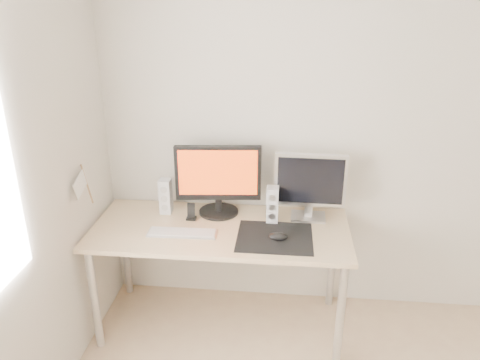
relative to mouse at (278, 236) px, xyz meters
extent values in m
plane|color=silver|center=(0.57, 0.49, 0.50)|extent=(3.50, 0.00, 3.50)
cube|color=black|center=(-0.02, 0.03, -0.02)|extent=(0.45, 0.40, 0.00)
ellipsoid|color=black|center=(0.00, 0.00, 0.00)|extent=(0.12, 0.07, 0.04)
cube|color=#D1B587|center=(-0.36, 0.12, -0.04)|extent=(1.60, 0.70, 0.03)
cylinder|color=silver|center=(-1.10, -0.17, -0.40)|extent=(0.05, 0.05, 0.70)
cylinder|color=silver|center=(0.38, -0.17, -0.40)|extent=(0.05, 0.05, 0.70)
cylinder|color=silver|center=(-1.10, 0.41, -0.40)|extent=(0.05, 0.05, 0.70)
cylinder|color=silver|center=(0.38, 0.41, -0.40)|extent=(0.05, 0.05, 0.70)
cylinder|color=black|center=(-0.40, 0.33, -0.02)|extent=(0.28, 0.28, 0.02)
cylinder|color=black|center=(-0.40, 0.33, 0.05)|extent=(0.05, 0.05, 0.12)
cube|color=black|center=(-0.40, 0.32, 0.26)|extent=(0.55, 0.10, 0.36)
cube|color=orange|center=(-0.40, 0.30, 0.27)|extent=(0.50, 0.05, 0.30)
cube|color=#BAB9BC|center=(0.19, 0.31, -0.02)|extent=(0.22, 0.17, 0.01)
cube|color=silver|center=(0.19, 0.31, 0.04)|extent=(0.05, 0.04, 0.10)
cube|color=silver|center=(0.19, 0.31, 0.24)|extent=(0.45, 0.05, 0.34)
cube|color=black|center=(0.19, 0.29, 0.24)|extent=(0.41, 0.02, 0.30)
cube|color=silver|center=(-0.75, 0.30, 0.09)|extent=(0.07, 0.08, 0.23)
cylinder|color=#AFAFB1|center=(-0.75, 0.26, 0.03)|extent=(0.04, 0.01, 0.04)
cylinder|color=#ACABAE|center=(-0.75, 0.26, 0.09)|extent=(0.04, 0.01, 0.04)
cylinder|color=#B1B1B3|center=(-0.75, 0.26, 0.16)|extent=(0.04, 0.01, 0.04)
cube|color=silver|center=(-0.04, 0.24, 0.09)|extent=(0.07, 0.08, 0.23)
cylinder|color=silver|center=(-0.04, 0.20, 0.03)|extent=(0.04, 0.01, 0.04)
cylinder|color=silver|center=(-0.04, 0.20, 0.09)|extent=(0.04, 0.01, 0.04)
cylinder|color=#BABABC|center=(-0.04, 0.20, 0.16)|extent=(0.04, 0.01, 0.04)
cube|color=#B5B5B7|center=(-0.58, 0.02, -0.02)|extent=(0.42, 0.13, 0.01)
cube|color=silver|center=(-0.58, 0.02, -0.01)|extent=(0.40, 0.11, 0.01)
cube|color=black|center=(-0.56, 0.22, -0.02)|extent=(0.06, 0.05, 0.01)
cube|color=black|center=(-0.56, 0.22, 0.04)|extent=(0.05, 0.02, 0.10)
cylinder|color=#A57F54|center=(-1.15, 0.04, 0.27)|extent=(0.01, 0.10, 0.29)
cube|color=white|center=(-1.15, -0.05, 0.31)|extent=(0.00, 0.19, 0.15)
camera|label=1|loc=(0.02, -2.44, 1.34)|focal=35.00mm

